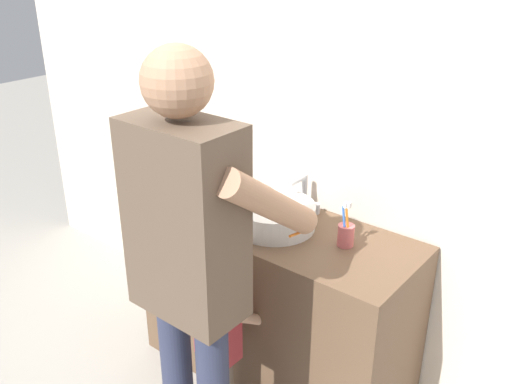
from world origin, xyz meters
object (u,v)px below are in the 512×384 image
child_toddler (219,333)px  adult_parent (190,247)px  soap_bottle (222,187)px  toothbrush_cup (346,234)px

child_toddler → adult_parent: 0.61m
adult_parent → soap_bottle: bearing=124.5°
toothbrush_cup → soap_bottle: (-0.70, 0.01, 0.01)m
toothbrush_cup → soap_bottle: bearing=179.0°
toothbrush_cup → soap_bottle: size_ratio=1.25×
child_toddler → soap_bottle: bearing=129.5°
toothbrush_cup → child_toddler: 0.68m
child_toddler → adult_parent: size_ratio=0.47×
child_toddler → adult_parent: (0.10, -0.23, 0.56)m
toothbrush_cup → adult_parent: size_ratio=0.12×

